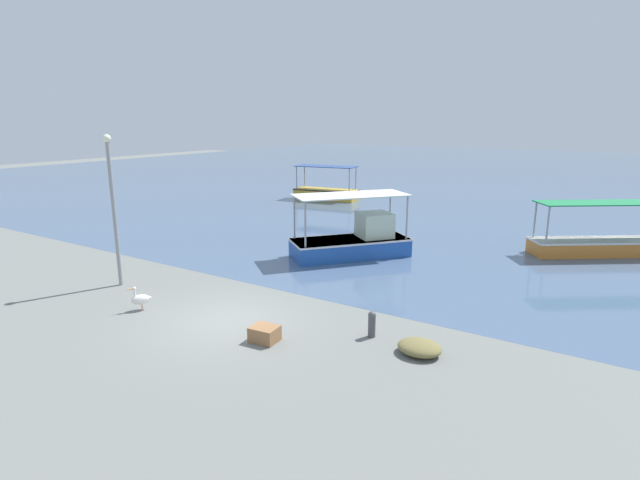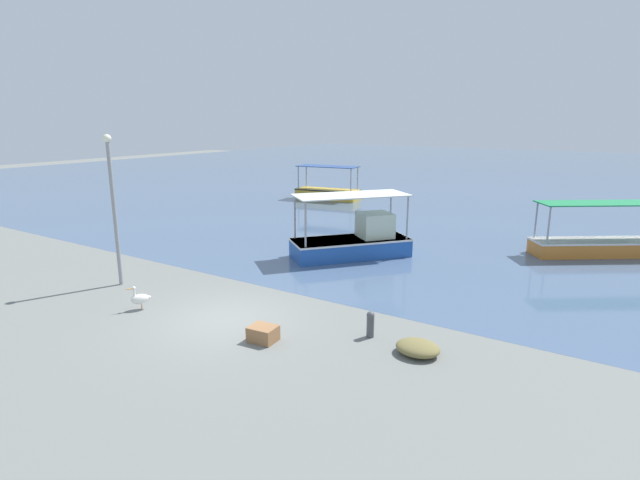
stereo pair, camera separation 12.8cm
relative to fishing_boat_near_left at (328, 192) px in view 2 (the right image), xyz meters
name	(u,v)px [view 2 (the right image)]	position (x,y,z in m)	size (l,w,h in m)	color
ground	(226,320)	(9.62, -21.22, -0.54)	(120.00, 120.00, 0.00)	slate
harbor_water	(533,174)	(9.62, 26.78, -0.54)	(110.00, 90.00, 0.00)	#485F7E
fishing_boat_near_left	(328,192)	(0.00, 0.00, 0.00)	(4.95, 2.35, 2.48)	gold
fishing_boat_far_left	(611,244)	(18.89, -6.46, -0.03)	(6.55, 5.22, 2.36)	orange
fishing_boat_near_right	(355,240)	(9.43, -12.82, 0.17)	(4.75, 5.19, 2.75)	#2354AB
pelican	(140,298)	(6.78, -22.09, -0.16)	(0.53, 0.73, 0.80)	#E0997A
lamp_post	(113,202)	(4.11, -20.86, 2.51)	(0.28, 0.28, 5.40)	gray
mooring_bollard	(370,323)	(13.86, -19.94, -0.14)	(0.22, 0.22, 0.75)	#47474C
net_pile	(418,348)	(15.38, -20.22, -0.36)	(1.15, 0.98, 0.36)	olive
cargo_crate	(263,334)	(11.52, -21.76, -0.33)	(0.73, 0.61, 0.42)	#946741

